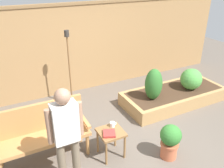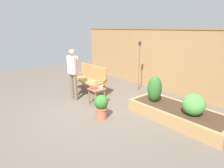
% 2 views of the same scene
% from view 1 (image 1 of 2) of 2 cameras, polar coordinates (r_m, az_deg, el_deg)
% --- Properties ---
extents(ground_plane, '(14.00, 14.00, 0.00)m').
position_cam_1_polar(ground_plane, '(4.26, 4.91, -15.44)').
color(ground_plane, '#60564C').
extents(fence_back, '(8.40, 0.14, 2.16)m').
position_cam_1_polar(fence_back, '(5.82, -8.27, 8.49)').
color(fence_back, '#A37A4C').
rests_on(fence_back, ground_plane).
extents(garden_bench, '(1.44, 0.48, 0.94)m').
position_cam_1_polar(garden_bench, '(3.94, -16.77, -10.40)').
color(garden_bench, '#B77F47').
rests_on(garden_bench, ground_plane).
extents(side_table, '(0.40, 0.40, 0.48)m').
position_cam_1_polar(side_table, '(3.90, -0.26, -12.30)').
color(side_table, olive).
rests_on(side_table, ground_plane).
extents(cup_on_table, '(0.12, 0.08, 0.08)m').
position_cam_1_polar(cup_on_table, '(3.93, 0.14, -9.70)').
color(cup_on_table, white).
rests_on(cup_on_table, side_table).
extents(book_on_table, '(0.25, 0.25, 0.04)m').
position_cam_1_polar(book_on_table, '(3.77, -0.67, -11.83)').
color(book_on_table, '#B2332D').
rests_on(book_on_table, side_table).
extents(potted_boxwood, '(0.34, 0.34, 0.61)m').
position_cam_1_polar(potted_boxwood, '(4.01, 13.85, -13.00)').
color(potted_boxwood, '#C66642').
rests_on(potted_boxwood, ground_plane).
extents(raised_planter_bed, '(2.40, 1.00, 0.30)m').
position_cam_1_polar(raised_planter_bed, '(5.69, 14.60, -2.87)').
color(raised_planter_bed, '#AD8451').
rests_on(raised_planter_bed, ground_plane).
extents(shrub_near_bench, '(0.37, 0.37, 0.69)m').
position_cam_1_polar(shrub_near_bench, '(5.01, 9.99, -0.08)').
color(shrub_near_bench, brown).
rests_on(shrub_near_bench, raised_planter_bed).
extents(shrub_far_corner, '(0.49, 0.49, 0.49)m').
position_cam_1_polar(shrub_far_corner, '(5.71, 18.55, 1.13)').
color(shrub_far_corner, brown).
rests_on(shrub_far_corner, raised_planter_bed).
extents(tiki_torch, '(0.10, 0.10, 1.72)m').
position_cam_1_polar(tiki_torch, '(5.05, -10.45, 6.62)').
color(tiki_torch, brown).
rests_on(tiki_torch, ground_plane).
extents(person_by_bench, '(0.47, 0.20, 1.56)m').
position_cam_1_polar(person_by_bench, '(3.13, -11.01, -11.47)').
color(person_by_bench, '#70604C').
rests_on(person_by_bench, ground_plane).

